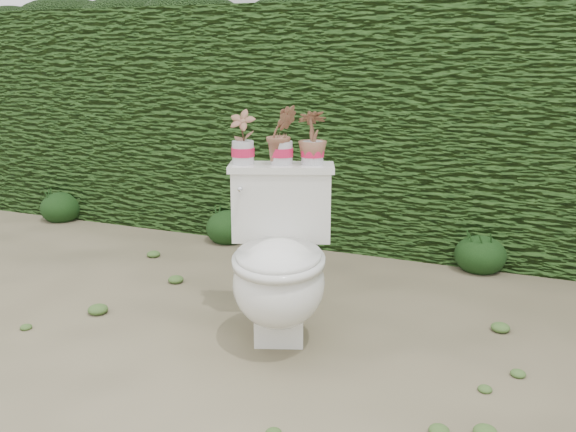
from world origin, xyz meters
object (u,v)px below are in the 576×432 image
at_px(toilet, 279,265).
at_px(potted_plant_right, 313,139).
at_px(potted_plant_left, 243,139).
at_px(potted_plant_center, 282,137).

relative_size(toilet, potted_plant_right, 3.28).
bearing_deg(potted_plant_left, potted_plant_right, 16.25).
height_order(potted_plant_left, potted_plant_right, same).
height_order(potted_plant_left, potted_plant_center, potted_plant_center).
bearing_deg(potted_plant_right, potted_plant_center, -11.44).
height_order(potted_plant_center, potted_plant_right, potted_plant_center).
distance_m(potted_plant_center, potted_plant_right, 0.15).
height_order(toilet, potted_plant_center, potted_plant_center).
bearing_deg(potted_plant_center, toilet, -106.19).
xyz_separation_m(potted_plant_left, potted_plant_center, (0.17, 0.06, 0.01)).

